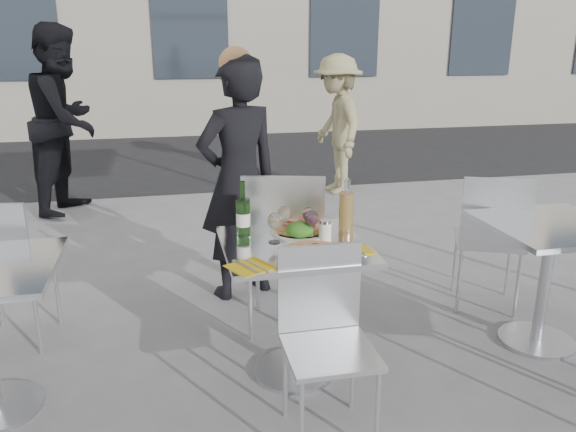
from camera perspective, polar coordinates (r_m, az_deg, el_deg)
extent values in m
plane|color=slate|center=(3.19, 0.61, -15.58)|extent=(80.00, 80.00, 0.00)
cube|color=black|center=(9.29, -8.61, 6.19)|extent=(24.00, 5.00, 0.00)
cylinder|color=#B7BABF|center=(3.18, 0.61, -15.40)|extent=(0.44, 0.44, 0.02)
cylinder|color=#B7BABF|center=(3.00, 0.63, -9.62)|extent=(0.07, 0.07, 0.72)
cube|color=silver|center=(2.86, 0.66, -3.07)|extent=(0.72, 0.72, 0.03)
cylinder|color=#B7BABF|center=(3.77, 23.90, -11.45)|extent=(0.44, 0.44, 0.02)
cylinder|color=#B7BABF|center=(3.62, 24.58, -6.44)|extent=(0.07, 0.07, 0.72)
cube|color=silver|center=(3.50, 25.30, -0.94)|extent=(0.72, 0.72, 0.03)
cylinder|color=silver|center=(3.72, 3.04, -6.20)|extent=(0.03, 0.03, 0.50)
cylinder|color=silver|center=(3.75, -3.12, -6.06)|extent=(0.03, 0.03, 0.50)
cylinder|color=silver|center=(3.36, 3.00, -8.88)|extent=(0.03, 0.03, 0.50)
cylinder|color=silver|center=(3.38, -3.86, -8.71)|extent=(0.03, 0.03, 0.50)
cube|color=silver|center=(3.45, -0.24, -3.46)|extent=(0.58, 0.58, 0.03)
cube|color=silver|center=(3.14, -0.50, -0.39)|extent=(0.46, 0.15, 0.50)
cylinder|color=silver|center=(2.49, 1.39, -20.29)|extent=(0.02, 0.02, 0.42)
cylinder|color=silver|center=(2.57, 9.06, -19.11)|extent=(0.02, 0.02, 0.42)
cylinder|color=silver|center=(2.75, -0.29, -16.18)|extent=(0.02, 0.02, 0.42)
cylinder|color=silver|center=(2.83, 6.58, -15.30)|extent=(0.02, 0.02, 0.42)
cube|color=silver|center=(2.54, 4.29, -13.60)|extent=(0.39, 0.39, 0.02)
cube|color=silver|center=(2.60, 3.20, -7.26)|extent=(0.39, 0.03, 0.42)
cylinder|color=silver|center=(3.85, -22.43, -7.18)|extent=(0.02, 0.02, 0.44)
cylinder|color=silver|center=(3.55, -24.16, -9.49)|extent=(0.02, 0.02, 0.44)
cube|color=silver|center=(3.68, -26.31, -4.91)|extent=(0.47, 0.47, 0.02)
cylinder|color=silver|center=(4.27, 21.48, -4.65)|extent=(0.02, 0.02, 0.45)
cylinder|color=silver|center=(4.22, 16.60, -4.41)|extent=(0.02, 0.02, 0.45)
cylinder|color=silver|center=(3.93, 22.28, -6.57)|extent=(0.02, 0.02, 0.45)
cylinder|color=silver|center=(3.88, 16.97, -6.34)|extent=(0.02, 0.02, 0.45)
cube|color=silver|center=(3.99, 19.67, -2.30)|extent=(0.56, 0.56, 0.03)
cube|color=silver|center=(3.72, 20.43, 0.17)|extent=(0.40, 0.20, 0.45)
imported|color=black|center=(3.84, -5.03, 3.61)|extent=(0.71, 0.59, 1.66)
imported|color=black|center=(6.33, -21.68, 9.03)|extent=(0.99, 1.12, 1.93)
imported|color=#94895F|center=(6.72, 4.99, 9.22)|extent=(0.64, 1.07, 1.62)
cylinder|color=tan|center=(2.70, 2.72, -3.80)|extent=(0.32, 0.32, 0.02)
cylinder|color=#CFBE86|center=(2.69, 2.72, -3.60)|extent=(0.28, 0.28, 0.00)
cylinder|color=white|center=(3.03, 1.18, -1.44)|extent=(0.32, 0.32, 0.01)
cylinder|color=tan|center=(3.03, 1.18, -1.17)|extent=(0.28, 0.28, 0.02)
cylinder|color=#CFBE86|center=(3.03, 1.18, -0.99)|extent=(0.24, 0.24, 0.00)
cylinder|color=white|center=(2.93, 1.22, -2.09)|extent=(0.22, 0.22, 0.01)
ellipsoid|color=#1A6218|center=(2.92, 1.23, -1.37)|extent=(0.15, 0.15, 0.08)
sphere|color=#B21914|center=(2.95, 1.89, -1.01)|extent=(0.03, 0.03, 0.03)
cylinder|color=#25501E|center=(2.94, -4.57, -0.15)|extent=(0.07, 0.07, 0.20)
cone|color=#25501E|center=(2.92, -4.62, 1.73)|extent=(0.07, 0.07, 0.03)
cylinder|color=#25501E|center=(2.90, -4.64, 2.58)|extent=(0.03, 0.03, 0.10)
cylinder|color=silver|center=(2.95, -4.57, -0.34)|extent=(0.08, 0.08, 0.07)
cylinder|color=tan|center=(3.00, 5.95, 0.34)|extent=(0.08, 0.08, 0.22)
cylinder|color=white|center=(2.96, 6.03, 2.94)|extent=(0.03, 0.03, 0.08)
cylinder|color=white|center=(2.89, 3.79, -1.59)|extent=(0.06, 0.06, 0.09)
cylinder|color=silver|center=(2.88, 3.81, -0.59)|extent=(0.06, 0.06, 0.02)
cylinder|color=white|center=(2.87, -1.40, -2.65)|extent=(0.06, 0.06, 0.00)
cylinder|color=white|center=(2.85, -1.40, -1.83)|extent=(0.01, 0.01, 0.09)
ellipsoid|color=white|center=(2.83, -1.41, -0.49)|extent=(0.07, 0.07, 0.08)
ellipsoid|color=beige|center=(2.83, -1.41, -0.68)|extent=(0.05, 0.05, 0.05)
cylinder|color=white|center=(2.98, -0.39, -1.84)|extent=(0.06, 0.06, 0.00)
cylinder|color=white|center=(2.97, -0.40, -1.05)|extent=(0.01, 0.01, 0.09)
ellipsoid|color=white|center=(2.95, -0.40, 0.24)|extent=(0.07, 0.07, 0.08)
ellipsoid|color=beige|center=(2.95, -0.40, 0.05)|extent=(0.05, 0.05, 0.05)
cylinder|color=white|center=(2.91, 2.42, -2.35)|extent=(0.06, 0.06, 0.00)
cylinder|color=white|center=(2.90, 2.43, -1.55)|extent=(0.01, 0.01, 0.09)
ellipsoid|color=white|center=(2.87, 2.45, -0.23)|extent=(0.07, 0.07, 0.08)
ellipsoid|color=#42091C|center=(2.88, 2.44, -0.42)|extent=(0.05, 0.05, 0.05)
cylinder|color=white|center=(2.97, 2.11, -1.92)|extent=(0.06, 0.06, 0.00)
cylinder|color=white|center=(2.96, 2.12, -1.13)|extent=(0.01, 0.01, 0.09)
ellipsoid|color=white|center=(2.94, 2.14, 0.16)|extent=(0.07, 0.07, 0.08)
ellipsoid|color=#42091C|center=(2.94, 2.13, -0.02)|extent=(0.05, 0.05, 0.05)
cube|color=gold|center=(2.56, -3.87, -5.18)|extent=(0.24, 0.24, 0.00)
cube|color=#B7BABF|center=(2.55, -4.32, -5.13)|extent=(0.10, 0.19, 0.00)
cube|color=#B7BABF|center=(2.56, -3.21, -5.05)|extent=(0.09, 0.17, 0.00)
cube|color=gold|center=(2.78, 6.46, -3.41)|extent=(0.20, 0.20, 0.00)
cube|color=#B7BABF|center=(2.77, 6.07, -3.36)|extent=(0.04, 0.20, 0.00)
cube|color=#B7BABF|center=(2.79, 7.05, -3.28)|extent=(0.04, 0.18, 0.00)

